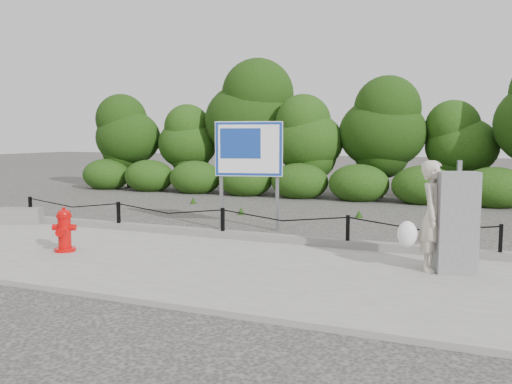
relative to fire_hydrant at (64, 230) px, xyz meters
The scene contains 10 objects.
ground 2.99m from the fire_hydrant, 47.56° to the left, with size 90.00×90.00×0.00m, color #2D2B28.
sidewalk 2.05m from the fire_hydrant, ahead, with size 14.00×4.00×0.08m, color gray.
curb 3.01m from the fire_hydrant, 48.20° to the left, with size 14.00×0.22×0.14m, color slate.
chain_barrier 2.96m from the fire_hydrant, 47.56° to the left, with size 10.06×0.06×0.60m.
treeline 11.60m from the fire_hydrant, 77.40° to the left, with size 20.05×3.76×4.81m.
fire_hydrant is the anchor object (origin of this frame).
pedestrian 6.13m from the fire_hydrant, 10.36° to the left, with size 0.74×0.65×1.65m.
concrete_block 3.72m from the fire_hydrant, 148.61° to the left, with size 1.11×0.39×0.36m, color slate.
utility_cabinet 6.47m from the fire_hydrant, ahead, with size 0.64×0.50×1.65m.
advertising_sign 4.28m from the fire_hydrant, 61.98° to the left, with size 1.47×0.45×2.40m.
Camera 1 is at (4.72, -9.45, 2.10)m, focal length 38.00 mm.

